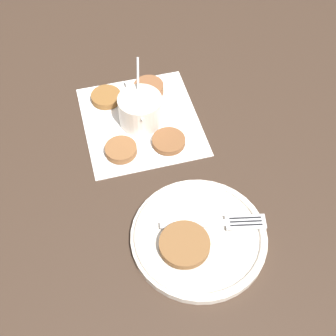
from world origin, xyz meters
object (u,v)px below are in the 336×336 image
fritter_on_plate (185,244)px  fork (225,223)px  serving_plate (199,236)px  sauce_bowl (138,111)px

fritter_on_plate → fork: (-0.03, 0.08, -0.00)m
serving_plate → fritter_on_plate: size_ratio=2.74×
fritter_on_plate → serving_plate: bearing=125.9°
sauce_bowl → serving_plate: bearing=14.7°
serving_plate → fritter_on_plate: 0.04m
fork → serving_plate: bearing=-73.9°
sauce_bowl → fork: sauce_bowl is taller
fritter_on_plate → fork: fritter_on_plate is taller
fritter_on_plate → fork: size_ratio=0.47×
sauce_bowl → fritter_on_plate: sauce_bowl is taller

